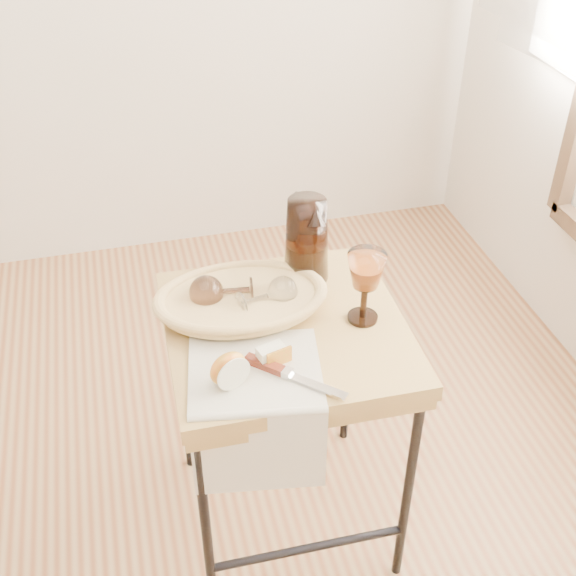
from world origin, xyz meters
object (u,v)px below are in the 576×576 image
object	(u,v)px
side_table	(286,429)
tea_towel	(255,371)
goblet_lying_a	(226,291)
table_knife	(291,374)
goblet_lying_b	(265,296)
apple_half	(228,368)
wine_goblet	(365,287)
pitcher	(307,240)
bread_basket	(241,302)

from	to	relation	value
side_table	tea_towel	distance (m)	0.39
goblet_lying_a	table_knife	xyz separation A→B (m)	(0.09, -0.27, -0.04)
tea_towel	goblet_lying_b	xyz separation A→B (m)	(0.07, 0.19, 0.05)
side_table	apple_half	size ratio (longest dim) A/B	8.33
wine_goblet	side_table	bearing A→B (deg)	172.88
wine_goblet	apple_half	size ratio (longest dim) A/B	2.18
goblet_lying_b	wine_goblet	size ratio (longest dim) A/B	0.65
tea_towel	goblet_lying_b	world-z (taller)	goblet_lying_b
side_table	goblet_lying_b	size ratio (longest dim) A/B	5.92
pitcher	apple_half	world-z (taller)	pitcher
tea_towel	bread_basket	bearing A→B (deg)	95.39
tea_towel	pitcher	xyz separation A→B (m)	(0.20, 0.31, 0.11)
goblet_lying_b	table_knife	bearing A→B (deg)	-102.47
tea_towel	wine_goblet	size ratio (longest dim) A/B	1.55
tea_towel	bread_basket	distance (m)	0.22
table_knife	goblet_lying_b	bearing A→B (deg)	133.50
side_table	goblet_lying_b	bearing A→B (deg)	122.27
tea_towel	goblet_lying_a	world-z (taller)	goblet_lying_a
apple_half	goblet_lying_b	bearing A→B (deg)	37.83
bread_basket	pitcher	xyz separation A→B (m)	(0.18, 0.10, 0.08)
side_table	goblet_lying_a	size ratio (longest dim) A/B	5.28
side_table	goblet_lying_a	xyz separation A→B (m)	(-0.12, 0.09, 0.40)
pitcher	table_knife	distance (m)	0.39
side_table	goblet_lying_b	distance (m)	0.40
bread_basket	pitcher	distance (m)	0.23
side_table	goblet_lying_a	distance (m)	0.43
goblet_lying_a	pitcher	bearing A→B (deg)	-152.24
apple_half	tea_towel	bearing A→B (deg)	-1.29
side_table	goblet_lying_a	world-z (taller)	goblet_lying_a
goblet_lying_a	apple_half	world-z (taller)	goblet_lying_a
pitcher	wine_goblet	size ratio (longest dim) A/B	1.41
wine_goblet	apple_half	bearing A→B (deg)	-158.04
pitcher	table_knife	world-z (taller)	pitcher
tea_towel	wine_goblet	xyz separation A→B (m)	(0.28, 0.12, 0.09)
side_table	bread_basket	xyz separation A→B (m)	(-0.09, 0.08, 0.37)
goblet_lying_a	goblet_lying_b	size ratio (longest dim) A/B	1.12
side_table	table_knife	xyz separation A→B (m)	(-0.03, -0.18, 0.36)
bread_basket	goblet_lying_b	world-z (taller)	goblet_lying_b
table_knife	apple_half	bearing A→B (deg)	-144.82
wine_goblet	pitcher	bearing A→B (deg)	112.57
bread_basket	apple_half	world-z (taller)	apple_half
side_table	wine_goblet	world-z (taller)	wine_goblet
goblet_lying_b	wine_goblet	distance (m)	0.23
tea_towel	wine_goblet	distance (m)	0.32
pitcher	goblet_lying_a	bearing A→B (deg)	-150.70
goblet_lying_b	goblet_lying_a	bearing A→B (deg)	143.73
goblet_lying_a	wine_goblet	size ratio (longest dim) A/B	0.73
pitcher	side_table	bearing A→B (deg)	-110.31
goblet_lying_a	goblet_lying_b	bearing A→B (deg)	163.29
apple_half	wine_goblet	bearing A→B (deg)	0.55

